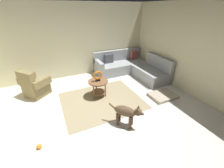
{
  "coord_description": "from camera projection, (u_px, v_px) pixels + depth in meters",
  "views": [
    {
      "loc": [
        -1.08,
        -2.7,
        2.5
      ],
      "look_at": [
        0.45,
        0.6,
        0.55
      ],
      "focal_mm": 23.01,
      "sensor_mm": 36.0,
      "label": 1
    }
  ],
  "objects": [
    {
      "name": "wall_back",
      "position": [
        75.0,
        42.0,
        5.45
      ],
      "size": [
        6.0,
        0.12,
        2.7
      ],
      "primitive_type": "cube",
      "color": "beige",
      "rests_on": "ground_plane"
    },
    {
      "name": "ground_plane",
      "position": [
        106.0,
        117.0,
        3.76
      ],
      "size": [
        6.0,
        6.0,
        0.1
      ],
      "primitive_type": "cube",
      "color": "silver"
    },
    {
      "name": "side_table",
      "position": [
        98.0,
        85.0,
        4.38
      ],
      "size": [
        0.6,
        0.6,
        0.54
      ],
      "color": "brown",
      "rests_on": "ground_plane"
    },
    {
      "name": "dog",
      "position": [
        127.0,
        113.0,
        3.27
      ],
      "size": [
        0.6,
        0.67,
        0.63
      ],
      "rotation": [
        0.0,
        0.0,
        3.86
      ],
      "color": "brown",
      "rests_on": "ground_plane"
    },
    {
      "name": "wall_right",
      "position": [
        198.0,
        52.0,
        4.19
      ],
      "size": [
        0.12,
        6.0,
        2.7
      ],
      "primitive_type": "cube",
      "color": "beige",
      "rests_on": "ground_plane"
    },
    {
      "name": "dog_toy_ball",
      "position": [
        39.0,
        147.0,
        2.86
      ],
      "size": [
        0.1,
        0.1,
        0.1
      ],
      "primitive_type": "sphere",
      "color": "orange",
      "rests_on": "ground_plane"
    },
    {
      "name": "dog_bed_mat",
      "position": [
        163.0,
        96.0,
        4.52
      ],
      "size": [
        0.8,
        0.6,
        0.09
      ],
      "primitive_type": "cube",
      "color": "#B2A38E",
      "rests_on": "ground_plane"
    },
    {
      "name": "area_rug",
      "position": [
        102.0,
        100.0,
        4.35
      ],
      "size": [
        2.3,
        1.9,
        0.01
      ],
      "primitive_type": "cube",
      "color": "tan",
      "rests_on": "ground_plane"
    },
    {
      "name": "armchair",
      "position": [
        35.0,
        86.0,
        4.48
      ],
      "size": [
        0.97,
        1.0,
        0.88
      ],
      "rotation": [
        0.0,
        0.0,
        -0.88
      ],
      "color": "olive",
      "rests_on": "ground_plane"
    },
    {
      "name": "torus_sculpture",
      "position": [
        98.0,
        76.0,
        4.24
      ],
      "size": [
        0.28,
        0.08,
        0.33
      ],
      "color": "black",
      "rests_on": "side_table"
    },
    {
      "name": "sectional_couch",
      "position": [
        131.0,
        68.0,
        5.96
      ],
      "size": [
        2.2,
        2.25,
        0.88
      ],
      "color": "#9EA3A8",
      "rests_on": "ground_plane"
    }
  ]
}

